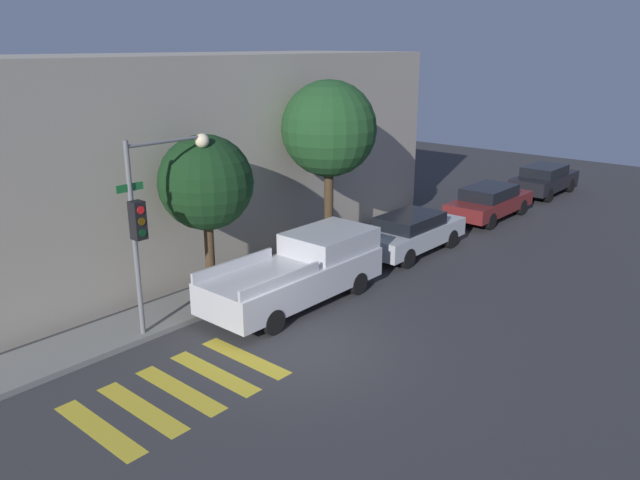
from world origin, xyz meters
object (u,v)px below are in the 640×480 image
at_px(traffic_light_pole, 153,204).
at_px(tree_midblock, 329,129).
at_px(sedan_near_corner, 411,232).
at_px(tree_near_corner, 206,183).
at_px(sedan_middle, 489,201).
at_px(sedan_far_end, 544,179).
at_px(pickup_truck, 302,270).

xyz_separation_m(traffic_light_pole, tree_midblock, (7.14, 0.61, 0.99)).
bearing_deg(sedan_near_corner, tree_near_corner, 165.48).
bearing_deg(sedan_middle, tree_midblock, 166.84).
xyz_separation_m(sedan_middle, tree_near_corner, (-13.08, 1.87, 2.65)).
distance_m(traffic_light_pole, sedan_middle, 15.43).
xyz_separation_m(sedan_near_corner, sedan_far_end, (11.54, 0.00, 0.01)).
bearing_deg(pickup_truck, sedan_middle, 0.00).
bearing_deg(traffic_light_pole, tree_midblock, 4.85).
height_order(pickup_truck, sedan_far_end, pickup_truck).
bearing_deg(tree_near_corner, sedan_near_corner, -14.52).
relative_size(pickup_truck, sedan_far_end, 1.27).
relative_size(sedan_near_corner, tree_midblock, 0.76).
height_order(traffic_light_pole, tree_midblock, tree_midblock).
relative_size(sedan_near_corner, sedan_middle, 0.97).
xyz_separation_m(traffic_light_pole, sedan_near_corner, (9.31, -1.27, -2.57)).
bearing_deg(pickup_truck, sedan_far_end, 0.00).
xyz_separation_m(sedan_middle, tree_midblock, (-8.02, 1.87, 3.57)).
distance_m(traffic_light_pole, tree_midblock, 7.23).
bearing_deg(traffic_light_pole, sedan_far_end, -3.48).
bearing_deg(traffic_light_pole, pickup_truck, -18.64).
height_order(traffic_light_pole, sedan_middle, traffic_light_pole).
bearing_deg(tree_near_corner, pickup_truck, -47.98).
bearing_deg(traffic_light_pole, tree_near_corner, 16.31).
distance_m(sedan_near_corner, sedan_far_end, 11.54).
xyz_separation_m(sedan_near_corner, tree_midblock, (-2.17, 1.87, 3.56)).
distance_m(sedan_middle, tree_near_corner, 13.48).
distance_m(sedan_near_corner, tree_midblock, 4.57).
distance_m(sedan_near_corner, tree_near_corner, 7.93).
xyz_separation_m(traffic_light_pole, sedan_far_end, (20.85, -1.27, -2.56)).
bearing_deg(pickup_truck, tree_midblock, 29.03).
bearing_deg(tree_midblock, pickup_truck, -150.97).
relative_size(sedan_middle, tree_near_corner, 0.99).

